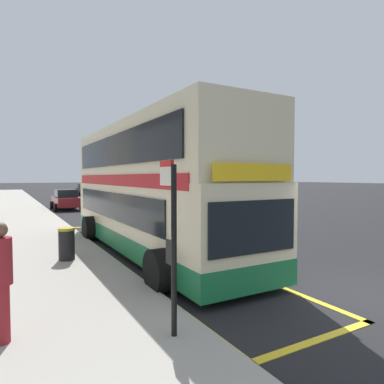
{
  "coord_description": "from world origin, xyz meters",
  "views": [
    {
      "loc": [
        -6.86,
        -4.1,
        2.62
      ],
      "look_at": [
        -0.77,
        6.73,
        2.06
      ],
      "focal_mm": 31.15,
      "sensor_mm": 36.0,
      "label": 1
    }
  ],
  "objects_px": {
    "parked_car_maroon_behind": "(66,200)",
    "parked_car_white_across": "(133,198)",
    "bus_stop_sign": "(172,233)",
    "parked_car_black_distant": "(84,190)",
    "double_decker_bus": "(149,193)",
    "litter_bin": "(67,244)",
    "pedestrian_waiting_near_sign": "(0,277)"
  },
  "relations": [
    {
      "from": "litter_bin",
      "to": "double_decker_bus",
      "type": "bearing_deg",
      "value": 9.14
    },
    {
      "from": "double_decker_bus",
      "to": "pedestrian_waiting_near_sign",
      "type": "relative_size",
      "value": 6.22
    },
    {
      "from": "bus_stop_sign",
      "to": "parked_car_black_distant",
      "type": "xyz_separation_m",
      "value": [
        7.67,
        44.52,
        -0.95
      ]
    },
    {
      "from": "pedestrian_waiting_near_sign",
      "to": "parked_car_black_distant",
      "type": "bearing_deg",
      "value": 77.04
    },
    {
      "from": "double_decker_bus",
      "to": "parked_car_white_across",
      "type": "xyz_separation_m",
      "value": [
        5.08,
        16.11,
        -1.27
      ]
    },
    {
      "from": "double_decker_bus",
      "to": "parked_car_white_across",
      "type": "height_order",
      "value": "double_decker_bus"
    },
    {
      "from": "litter_bin",
      "to": "parked_car_black_distant",
      "type": "bearing_deg",
      "value": 77.82
    },
    {
      "from": "double_decker_bus",
      "to": "bus_stop_sign",
      "type": "distance_m",
      "value": 6.61
    },
    {
      "from": "double_decker_bus",
      "to": "parked_car_white_across",
      "type": "bearing_deg",
      "value": 72.5
    },
    {
      "from": "bus_stop_sign",
      "to": "parked_car_white_across",
      "type": "xyz_separation_m",
      "value": [
        7.23,
        22.35,
        -0.95
      ]
    },
    {
      "from": "parked_car_maroon_behind",
      "to": "parked_car_white_across",
      "type": "xyz_separation_m",
      "value": [
        5.23,
        -1.29,
        0.0
      ]
    },
    {
      "from": "parked_car_white_across",
      "to": "parked_car_black_distant",
      "type": "relative_size",
      "value": 1.0
    },
    {
      "from": "double_decker_bus",
      "to": "parked_car_black_distant",
      "type": "relative_size",
      "value": 2.7
    },
    {
      "from": "parked_car_black_distant",
      "to": "litter_bin",
      "type": "xyz_separation_m",
      "value": [
        -8.36,
        -38.74,
        -0.17
      ]
    },
    {
      "from": "parked_car_white_across",
      "to": "bus_stop_sign",
      "type": "bearing_deg",
      "value": 70.82
    },
    {
      "from": "bus_stop_sign",
      "to": "litter_bin",
      "type": "xyz_separation_m",
      "value": [
        -0.69,
        5.79,
        -1.12
      ]
    },
    {
      "from": "parked_car_white_across",
      "to": "parked_car_maroon_behind",
      "type": "bearing_deg",
      "value": -15.07
    },
    {
      "from": "pedestrian_waiting_near_sign",
      "to": "litter_bin",
      "type": "bearing_deg",
      "value": 70.95
    },
    {
      "from": "double_decker_bus",
      "to": "litter_bin",
      "type": "height_order",
      "value": "double_decker_bus"
    },
    {
      "from": "double_decker_bus",
      "to": "bus_stop_sign",
      "type": "relative_size",
      "value": 4.13
    },
    {
      "from": "parked_car_white_across",
      "to": "double_decker_bus",
      "type": "bearing_deg",
      "value": 71.24
    },
    {
      "from": "double_decker_bus",
      "to": "parked_car_black_distant",
      "type": "bearing_deg",
      "value": 81.79
    },
    {
      "from": "parked_car_black_distant",
      "to": "litter_bin",
      "type": "distance_m",
      "value": 39.63
    },
    {
      "from": "pedestrian_waiting_near_sign",
      "to": "parked_car_maroon_behind",
      "type": "bearing_deg",
      "value": 79.13
    },
    {
      "from": "parked_car_black_distant",
      "to": "double_decker_bus",
      "type": "bearing_deg",
      "value": -97.43
    },
    {
      "from": "parked_car_white_across",
      "to": "pedestrian_waiting_near_sign",
      "type": "distance_m",
      "value": 23.43
    },
    {
      "from": "parked_car_black_distant",
      "to": "pedestrian_waiting_near_sign",
      "type": "xyz_separation_m",
      "value": [
        -10.02,
        -43.54,
        0.34
      ]
    },
    {
      "from": "double_decker_bus",
      "to": "parked_car_maroon_behind",
      "type": "relative_size",
      "value": 2.7
    },
    {
      "from": "double_decker_bus",
      "to": "litter_bin",
      "type": "distance_m",
      "value": 3.22
    },
    {
      "from": "parked_car_white_across",
      "to": "parked_car_black_distant",
      "type": "height_order",
      "value": "same"
    },
    {
      "from": "parked_car_maroon_behind",
      "to": "bus_stop_sign",
      "type": "bearing_deg",
      "value": -93.57
    },
    {
      "from": "bus_stop_sign",
      "to": "parked_car_black_distant",
      "type": "bearing_deg",
      "value": 80.23
    }
  ]
}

